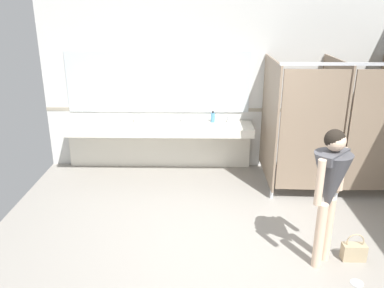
# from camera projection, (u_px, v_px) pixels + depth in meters

# --- Properties ---
(ground_plane) EXTENTS (6.17, 5.94, 0.10)m
(ground_plane) POSITION_uv_depth(u_px,v_px,m) (230.00, 255.00, 4.70)
(ground_plane) COLOR gray
(wall_back) EXTENTS (6.17, 0.12, 2.91)m
(wall_back) POSITION_uv_depth(u_px,v_px,m) (221.00, 86.00, 6.76)
(wall_back) COLOR silver
(wall_back) RESTS_ON ground_plane
(wall_back_tile_band) EXTENTS (6.17, 0.01, 0.06)m
(wall_back_tile_band) POSITION_uv_depth(u_px,v_px,m) (221.00, 110.00, 6.83)
(wall_back_tile_band) COLOR #9E937F
(wall_back_tile_band) RESTS_ON wall_back
(vanity_counter) EXTENTS (3.25, 0.58, 0.97)m
(vanity_counter) POSITION_uv_depth(u_px,v_px,m) (158.00, 136.00, 6.79)
(vanity_counter) COLOR silver
(vanity_counter) RESTS_ON ground_plane
(mirror_panel) EXTENTS (3.15, 0.02, 1.05)m
(mirror_panel) POSITION_uv_depth(u_px,v_px,m) (158.00, 82.00, 6.68)
(mirror_panel) COLOR silver
(mirror_panel) RESTS_ON wall_back
(bathroom_stalls) EXTENTS (2.01, 1.33, 2.06)m
(bathroom_stalls) POSITION_uv_depth(u_px,v_px,m) (335.00, 123.00, 5.97)
(bathroom_stalls) COLOR #84705B
(bathroom_stalls) RESTS_ON ground_plane
(person_standing) EXTENTS (0.57, 0.57, 1.60)m
(person_standing) POSITION_uv_depth(u_px,v_px,m) (330.00, 183.00, 4.14)
(person_standing) COLOR beige
(person_standing) RESTS_ON ground_plane
(handbag) EXTENTS (0.27, 0.13, 0.34)m
(handbag) POSITION_uv_depth(u_px,v_px,m) (354.00, 251.00, 4.49)
(handbag) COLOR tan
(handbag) RESTS_ON ground_plane
(soap_dispenser) EXTENTS (0.07, 0.07, 0.20)m
(soap_dispenser) POSITION_uv_depth(u_px,v_px,m) (213.00, 117.00, 6.75)
(soap_dispenser) COLOR teal
(soap_dispenser) RESTS_ON vanity_counter
(floor_drain_cover) EXTENTS (0.14, 0.14, 0.01)m
(floor_drain_cover) POSITION_uv_depth(u_px,v_px,m) (357.00, 283.00, 4.14)
(floor_drain_cover) COLOR #B7BABF
(floor_drain_cover) RESTS_ON ground_plane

